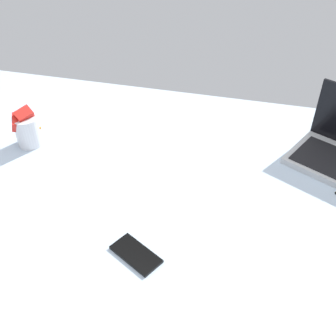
{
  "coord_description": "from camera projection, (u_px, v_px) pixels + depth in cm",
  "views": [
    {
      "loc": [
        31.65,
        -85.39,
        104.86
      ],
      "look_at": [
        7.84,
        10.64,
        24.0
      ],
      "focal_mm": 43.6,
      "sensor_mm": 36.0,
      "label": 1
    }
  ],
  "objects": [
    {
      "name": "bed_mattress",
      "position": [
        136.0,
        221.0,
        1.31
      ],
      "size": [
        180.0,
        140.0,
        18.0
      ],
      "primitive_type": "cube",
      "color": "silver",
      "rests_on": "ground"
    },
    {
      "name": "snack_cup",
      "position": [
        27.0,
        129.0,
        1.44
      ],
      "size": [
        10.69,
        9.71,
        14.73
      ],
      "color": "silver",
      "rests_on": "bed_mattress"
    },
    {
      "name": "cell_phone",
      "position": [
        136.0,
        254.0,
        1.08
      ],
      "size": [
        15.54,
        12.78,
        0.8
      ],
      "primitive_type": "cube",
      "rotation": [
        0.0,
        0.0,
        1.06
      ],
      "color": "black",
      "rests_on": "bed_mattress"
    }
  ]
}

